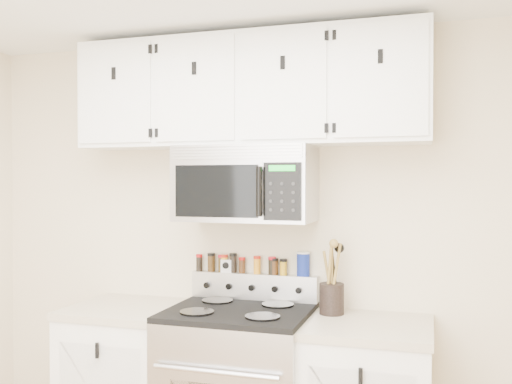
# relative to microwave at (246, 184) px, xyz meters

# --- Properties ---
(back_wall) EXTENTS (3.50, 0.01, 2.50)m
(back_wall) POSITION_rel_microwave_xyz_m (-0.00, 0.19, -0.38)
(back_wall) COLOR beige
(back_wall) RESTS_ON floor
(base_cabinet_left) EXTENTS (0.64, 0.62, 0.92)m
(base_cabinet_left) POSITION_rel_microwave_xyz_m (-0.69, -0.10, -1.17)
(base_cabinet_left) COLOR white
(base_cabinet_left) RESTS_ON floor
(microwave) EXTENTS (0.76, 0.44, 0.42)m
(microwave) POSITION_rel_microwave_xyz_m (0.00, 0.00, 0.00)
(microwave) COLOR #9E9EA3
(microwave) RESTS_ON back_wall
(upper_cabinets) EXTENTS (2.00, 0.35, 0.62)m
(upper_cabinets) POSITION_rel_microwave_xyz_m (-0.00, 0.03, 0.52)
(upper_cabinets) COLOR white
(upper_cabinets) RESTS_ON back_wall
(utensil_crock) EXTENTS (0.13, 0.13, 0.39)m
(utensil_crock) POSITION_rel_microwave_xyz_m (0.48, 0.03, -0.61)
(utensil_crock) COLOR black
(utensil_crock) RESTS_ON base_cabinet_right
(kitchen_timer) EXTENTS (0.07, 0.06, 0.08)m
(kitchen_timer) POSITION_rel_microwave_xyz_m (-0.17, 0.16, -0.49)
(kitchen_timer) COLOR silver
(kitchen_timer) RESTS_ON range
(salt_canister) EXTENTS (0.08, 0.08, 0.14)m
(salt_canister) POSITION_rel_microwave_xyz_m (0.29, 0.16, -0.46)
(salt_canister) COLOR navy
(salt_canister) RESTS_ON range
(spice_jar_0) EXTENTS (0.04, 0.04, 0.10)m
(spice_jar_0) POSITION_rel_microwave_xyz_m (-0.35, 0.16, -0.48)
(spice_jar_0) COLOR black
(spice_jar_0) RESTS_ON range
(spice_jar_1) EXTENTS (0.05, 0.05, 0.11)m
(spice_jar_1) POSITION_rel_microwave_xyz_m (-0.27, 0.16, -0.47)
(spice_jar_1) COLOR #38230D
(spice_jar_1) RESTS_ON range
(spice_jar_2) EXTENTS (0.04, 0.04, 0.10)m
(spice_jar_2) POSITION_rel_microwave_xyz_m (-0.21, 0.16, -0.48)
(spice_jar_2) COLOR #3C2B0E
(spice_jar_2) RESTS_ON range
(spice_jar_3) EXTENTS (0.04, 0.04, 0.10)m
(spice_jar_3) POSITION_rel_microwave_xyz_m (-0.19, 0.16, -0.48)
(spice_jar_3) COLOR gold
(spice_jar_3) RESTS_ON range
(spice_jar_4) EXTENTS (0.04, 0.04, 0.11)m
(spice_jar_4) POSITION_rel_microwave_xyz_m (-0.13, 0.16, -0.47)
(spice_jar_4) COLOR black
(spice_jar_4) RESTS_ON range
(spice_jar_5) EXTENTS (0.04, 0.04, 0.09)m
(spice_jar_5) POSITION_rel_microwave_xyz_m (-0.08, 0.16, -0.48)
(spice_jar_5) COLOR #3D220E
(spice_jar_5) RESTS_ON range
(spice_jar_6) EXTENTS (0.04, 0.04, 0.10)m
(spice_jar_6) POSITION_rel_microwave_xyz_m (0.02, 0.16, -0.48)
(spice_jar_6) COLOR orange
(spice_jar_6) RESTS_ON range
(spice_jar_7) EXTENTS (0.05, 0.05, 0.10)m
(spice_jar_7) POSITION_rel_microwave_xyz_m (0.11, 0.16, -0.48)
(spice_jar_7) COLOR black
(spice_jar_7) RESTS_ON range
(spice_jar_8) EXTENTS (0.05, 0.05, 0.10)m
(spice_jar_8) POSITION_rel_microwave_xyz_m (0.12, 0.16, -0.48)
(spice_jar_8) COLOR #3D230E
(spice_jar_8) RESTS_ON range
(spice_jar_9) EXTENTS (0.04, 0.04, 0.09)m
(spice_jar_9) POSITION_rel_microwave_xyz_m (0.18, 0.16, -0.48)
(spice_jar_9) COLOR #C18F16
(spice_jar_9) RESTS_ON range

